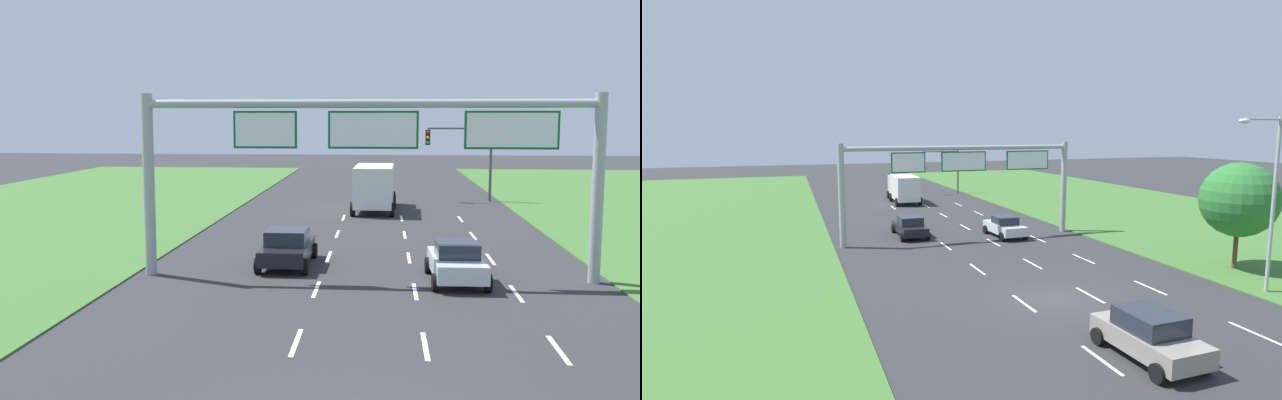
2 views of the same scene
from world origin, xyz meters
The scene contains 8 objects.
lane_dashes_inner_left centered at (-1.75, 6.00, 0.00)m, with size 0.14×50.40×0.01m.
lane_dashes_inner_right centered at (1.75, 6.00, 0.00)m, with size 0.14×50.40×0.01m.
lane_dashes_slip centered at (5.25, 6.00, 0.00)m, with size 0.14×50.40×0.01m.
car_near_red centered at (3.34, 13.59, 0.76)m, with size 2.16×4.09×1.52m.
car_mid_lane centered at (-3.31, 15.98, 0.77)m, with size 2.14×4.48×1.53m.
box_truck centered at (0.09, 33.63, 1.64)m, with size 2.89×7.60×2.98m.
sign_gantry centered at (0.28, 13.89, 4.96)m, with size 17.24×0.44×7.00m.
traffic_light_mast centered at (6.38, 39.19, 3.87)m, with size 4.76×0.49×5.60m.
Camera 1 is at (0.54, -12.72, 6.16)m, focal length 40.00 mm.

